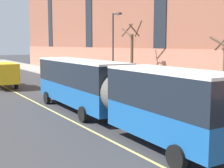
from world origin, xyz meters
TOP-DOWN VIEW (x-y plane):
  - ground_plane at (0.00, 0.00)m, footprint 260.00×260.00m
  - sidewalk at (9.41, 3.00)m, footprint 5.41×160.00m
  - city_bus at (-0.14, -1.30)m, footprint 3.15×19.04m
  - parked_car_white_0 at (5.46, 6.51)m, footprint 2.01×4.49m
  - parked_car_darkgray_3 at (5.65, 13.09)m, footprint 2.11×4.53m
  - parked_car_darkgray_4 at (5.60, 22.47)m, footprint 2.02×4.54m
  - box_truck at (-2.11, 18.03)m, footprint 2.51×6.90m
  - street_tree_far_uptown at (8.85, 8.80)m, footprint 1.77×1.78m
  - street_lamp at (7.31, 9.81)m, footprint 0.36×1.48m
  - fire_hydrant at (7.21, 19.65)m, footprint 0.42×0.24m
  - lane_centerline at (-1.85, 3.00)m, footprint 0.16×140.00m

SIDE VIEW (x-z plane):
  - ground_plane at x=0.00m, z-range 0.00..0.00m
  - lane_centerline at x=-1.85m, z-range 0.00..0.01m
  - sidewalk at x=9.41m, z-range 0.00..0.15m
  - fire_hydrant at x=7.21m, z-range 0.13..0.85m
  - parked_car_darkgray_3 at x=5.65m, z-range 0.00..1.56m
  - parked_car_darkgray_4 at x=5.60m, z-range 0.00..1.56m
  - parked_car_white_0 at x=5.46m, z-range 0.00..1.56m
  - box_truck at x=-2.11m, z-range 0.22..3.03m
  - city_bus at x=-0.14m, z-range 0.29..4.02m
  - street_tree_far_uptown at x=8.85m, z-range 0.13..7.25m
  - street_lamp at x=7.31m, z-range 0.95..8.83m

